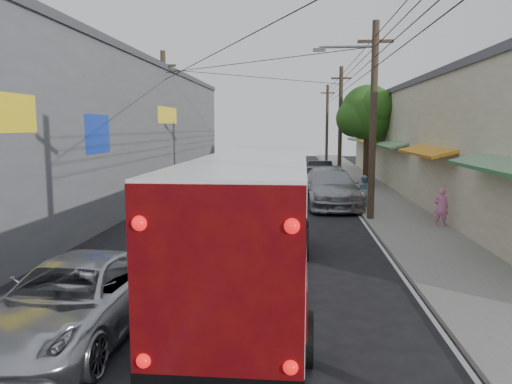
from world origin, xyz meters
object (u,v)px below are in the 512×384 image
jeepney (75,299)px  parked_car_mid (334,176)px  parked_car_far (320,172)px  pedestrian_far (363,190)px  parked_suv (330,188)px  pedestrian_near (441,207)px  coach_bus (257,220)px

jeepney → parked_car_mid: jeepney is taller
parked_car_far → pedestrian_far: (1.60, -10.24, 0.07)m
parked_suv → parked_car_far: parked_suv is taller
pedestrian_near → pedestrian_far: pedestrian_near is taller
parked_car_mid → coach_bus: bearing=-95.2°
coach_bus → parked_car_mid: (3.40, 20.81, -0.98)m
parked_car_mid → parked_car_far: 2.23m
parked_car_mid → pedestrian_near: bearing=-73.3°
jeepney → pedestrian_near: pedestrian_near is taller
coach_bus → pedestrian_far: (4.20, 12.65, -0.83)m
parked_car_far → pedestrian_far: 10.36m
jeepney → parked_car_mid: size_ratio=1.30×
parked_car_far → pedestrian_near: pedestrian_near is taller
parked_car_mid → parked_car_far: (-0.80, 2.08, 0.08)m
parked_car_mid → parked_car_far: bearing=115.1°
coach_bus → parked_car_mid: 21.10m
jeepney → parked_car_far: 26.62m
jeepney → pedestrian_far: 17.37m
parked_car_far → pedestrian_far: pedestrian_far is taller
jeepney → pedestrian_far: size_ratio=3.64×
coach_bus → parked_suv: (2.60, 12.77, -0.75)m
pedestrian_far → pedestrian_near: bearing=137.5°
parked_car_mid → pedestrian_far: (0.80, -8.16, 0.15)m
parked_car_mid → parked_car_far: parked_car_far is taller
jeepney → parked_suv: 16.88m
coach_bus → jeepney: size_ratio=2.16×
jeepney → parked_car_far: bearing=81.6°
jeepney → pedestrian_near: size_ratio=3.55×
coach_bus → pedestrian_far: 13.35m
coach_bus → jeepney: bearing=-134.1°
coach_bus → parked_car_far: (2.60, 22.89, -0.90)m
coach_bus → jeepney: (-3.11, -3.11, -0.94)m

